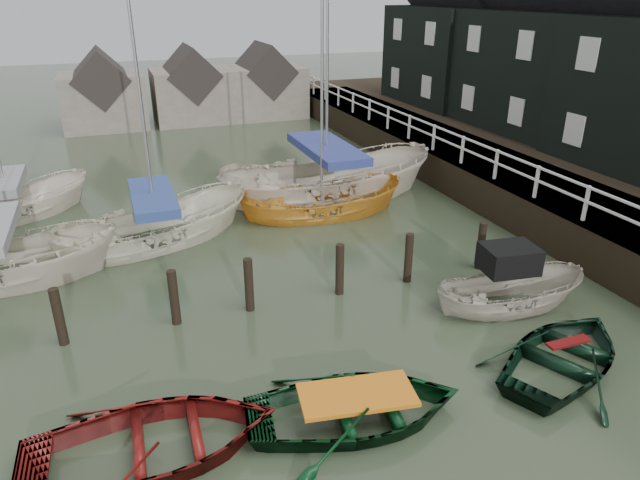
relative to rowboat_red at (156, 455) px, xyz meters
name	(u,v)px	position (x,y,z in m)	size (l,w,h in m)	color
ground	(340,368)	(3.89, 1.18, 0.00)	(120.00, 120.00, 0.00)	#2B3823
pier	(463,166)	(13.36, 11.18, 0.71)	(3.04, 32.00, 2.70)	black
land_strip	(567,169)	(18.89, 11.18, 0.00)	(14.00, 38.00, 1.50)	black
quay_houses	(618,36)	(18.88, 9.84, 5.68)	(6.52, 28.14, 10.01)	black
mooring_pilings	(253,291)	(2.77, 4.18, 0.50)	(13.72, 0.22, 1.80)	black
far_sheds	(189,90)	(4.72, 27.18, 1.86)	(14.00, 4.08, 4.39)	#665B51
rowboat_red	(156,455)	(0.00, 0.00, 0.00)	(3.06, 4.29, 0.89)	#5A0F0C
rowboat_green	(356,420)	(3.57, -0.40, 0.00)	(2.89, 4.05, 0.84)	black
rowboat_dkgreen	(563,366)	(8.36, -0.41, 0.00)	(2.78, 3.89, 0.81)	black
motorboat	(508,303)	(8.80, 2.08, 0.11)	(4.05, 1.95, 2.33)	#B9B09E
sailboat_b	(158,239)	(0.96, 9.31, 0.07)	(6.77, 4.16, 12.00)	beige
sailboat_c	(322,213)	(6.68, 9.77, 0.01)	(5.98, 2.78, 9.83)	orange
sailboat_d	(327,195)	(7.49, 11.41, 0.06)	(8.52, 3.62, 12.74)	beige
sailboat_e	(12,216)	(-3.63, 13.15, 0.07)	(6.02, 4.27, 9.97)	silver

